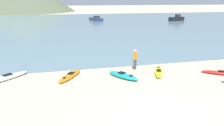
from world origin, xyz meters
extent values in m
plane|color=beige|center=(0.00, 0.00, 0.00)|extent=(400.00, 400.00, 0.00)
cube|color=slate|center=(0.00, 43.88, 0.03)|extent=(160.00, 70.00, 0.06)
cone|color=#5B664C|center=(-22.55, 102.35, 3.82)|extent=(49.79, 49.79, 7.64)
ellipsoid|color=teal|center=(-0.19, 6.23, 0.18)|extent=(2.12, 2.62, 0.35)
cube|color=black|center=(-0.27, 6.34, 0.38)|extent=(0.61, 0.63, 0.05)
cylinder|color=black|center=(0.22, 5.62, 0.36)|extent=(0.26, 0.26, 0.02)
ellipsoid|color=yellow|center=(2.81, 6.55, 0.13)|extent=(1.72, 2.83, 0.26)
cube|color=black|center=(2.75, 6.42, 0.29)|extent=(0.51, 0.60, 0.05)
cylinder|color=black|center=(3.13, 7.26, 0.28)|extent=(0.21, 0.21, 0.02)
ellipsoid|color=white|center=(-8.54, 7.77, 0.17)|extent=(3.06, 2.80, 0.34)
cube|color=black|center=(-8.41, 7.88, 0.36)|extent=(0.71, 0.68, 0.05)
ellipsoid|color=orange|center=(-3.99, 7.25, 0.13)|extent=(2.19, 2.98, 0.27)
cube|color=black|center=(-3.91, 7.38, 0.29)|extent=(0.61, 0.67, 0.05)
cylinder|color=black|center=(-4.44, 6.53, 0.28)|extent=(0.24, 0.24, 0.02)
cube|color=black|center=(7.41, 5.08, 0.29)|extent=(0.68, 0.60, 0.05)
cylinder|color=#4C4C4C|center=(1.23, 7.92, 0.42)|extent=(0.12, 0.12, 0.85)
cylinder|color=#4C4C4C|center=(1.38, 7.92, 0.42)|extent=(0.12, 0.12, 0.85)
cube|color=orange|center=(1.31, 7.92, 1.15)|extent=(0.29, 0.30, 0.60)
cylinder|color=orange|center=(1.18, 7.92, 1.16)|extent=(0.09, 0.09, 0.57)
cylinder|color=orange|center=(1.43, 7.92, 1.16)|extent=(0.09, 0.09, 0.57)
sphere|color=beige|center=(1.31, 7.92, 1.57)|extent=(0.23, 0.23, 0.23)
cube|color=black|center=(26.01, 44.97, 0.56)|extent=(4.73, 2.57, 1.01)
cube|color=#333338|center=(26.44, 45.11, 1.42)|extent=(1.53, 1.14, 0.70)
cube|color=navy|center=(5.21, 50.40, 0.44)|extent=(3.14, 5.61, 0.76)
cube|color=#333338|center=(5.33, 49.89, 1.09)|extent=(1.51, 1.82, 0.53)
camera|label=1|loc=(-4.55, -8.33, 5.58)|focal=35.00mm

